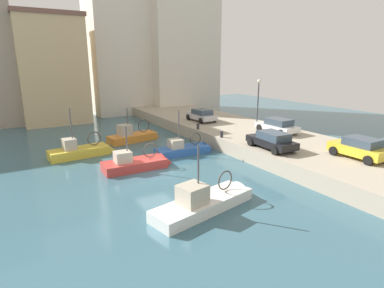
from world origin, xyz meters
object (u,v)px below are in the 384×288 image
(fishing_boat_blue, at_px, (186,152))
(parked_car_yellow, at_px, (360,148))
(parked_car_silver, at_px, (201,115))
(fishing_boat_white, at_px, (208,206))
(parked_car_black, at_px, (272,140))
(mooring_bollard_mid, at_px, (198,126))
(quay_streetlamp, at_px, (258,95))
(parked_car_white, at_px, (278,125))
(fishing_boat_orange, at_px, (135,139))
(fishing_boat_yellow, at_px, (84,154))
(fishing_boat_red, at_px, (140,167))
(mooring_bollard_south, at_px, (222,134))

(fishing_boat_blue, height_order, parked_car_yellow, fishing_boat_blue)
(fishing_boat_blue, height_order, parked_car_silver, fishing_boat_blue)
(fishing_boat_white, height_order, parked_car_yellow, fishing_boat_white)
(parked_car_black, bearing_deg, mooring_bollard_mid, 97.13)
(mooring_bollard_mid, height_order, quay_streetlamp, quay_streetlamp)
(mooring_bollard_mid, bearing_deg, parked_car_white, -42.20)
(fishing_boat_orange, bearing_deg, parked_car_black, -62.18)
(fishing_boat_yellow, distance_m, parked_car_yellow, 21.45)
(fishing_boat_red, relative_size, fishing_boat_orange, 0.94)
(fishing_boat_orange, bearing_deg, parked_car_white, -37.41)
(mooring_bollard_south, bearing_deg, parked_car_black, -77.33)
(parked_car_white, height_order, quay_streetlamp, quay_streetlamp)
(mooring_bollard_south, bearing_deg, parked_car_silver, 70.87)
(mooring_bollard_south, bearing_deg, fishing_boat_blue, 165.53)
(fishing_boat_white, xyz_separation_m, parked_car_white, (13.00, 7.77, 1.76))
(fishing_boat_blue, relative_size, mooring_bollard_mid, 10.01)
(parked_car_silver, xyz_separation_m, parked_car_black, (-1.45, -12.44, -0.00))
(fishing_boat_white, relative_size, fishing_boat_orange, 1.24)
(fishing_boat_red, bearing_deg, parked_car_silver, 37.50)
(quay_streetlamp, bearing_deg, fishing_boat_white, -140.74)
(fishing_boat_yellow, bearing_deg, mooring_bollard_mid, -3.22)
(parked_car_black, bearing_deg, parked_car_silver, 83.36)
(parked_car_white, distance_m, parked_car_black, 5.97)
(mooring_bollard_mid, distance_m, quay_streetlamp, 6.79)
(fishing_boat_blue, height_order, mooring_bollard_mid, fishing_boat_blue)
(fishing_boat_orange, relative_size, parked_car_black, 1.36)
(mooring_bollard_mid, bearing_deg, quay_streetlamp, -22.06)
(parked_car_black, height_order, quay_streetlamp, quay_streetlamp)
(fishing_boat_white, bearing_deg, parked_car_black, 24.67)
(fishing_boat_red, bearing_deg, parked_car_white, -1.48)
(fishing_boat_white, distance_m, parked_car_silver, 19.17)
(parked_car_yellow, bearing_deg, mooring_bollard_mid, 108.62)
(parked_car_silver, bearing_deg, parked_car_black, -96.64)
(mooring_bollard_south, height_order, mooring_bollard_mid, same)
(fishing_boat_white, bearing_deg, parked_car_yellow, -4.62)
(fishing_boat_white, relative_size, mooring_bollard_south, 13.03)
(fishing_boat_blue, bearing_deg, quay_streetlamp, 5.77)
(quay_streetlamp, bearing_deg, parked_car_silver, 118.30)
(mooring_bollard_mid, bearing_deg, parked_car_silver, 53.04)
(mooring_bollard_mid, bearing_deg, mooring_bollard_south, -90.00)
(parked_car_black, bearing_deg, fishing_boat_blue, 126.39)
(fishing_boat_orange, relative_size, parked_car_silver, 1.48)
(parked_car_yellow, bearing_deg, fishing_boat_yellow, 137.31)
(fishing_boat_red, bearing_deg, mooring_bollard_south, 5.49)
(mooring_bollard_south, distance_m, quay_streetlamp, 6.61)
(fishing_boat_red, distance_m, parked_car_silver, 13.59)
(fishing_boat_white, distance_m, parked_car_black, 9.47)
(fishing_boat_red, height_order, mooring_bollard_south, fishing_boat_red)
(fishing_boat_orange, bearing_deg, mooring_bollard_south, -53.66)
(fishing_boat_blue, distance_m, parked_car_white, 9.23)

